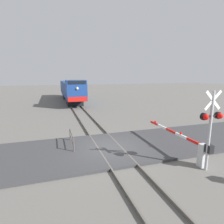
{
  "coord_description": "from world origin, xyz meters",
  "views": [
    {
      "loc": [
        -3.27,
        -10.73,
        4.66
      ],
      "look_at": [
        1.14,
        2.95,
        1.78
      ],
      "focal_mm": 29.9,
      "sensor_mm": 36.0,
      "label": 1
    }
  ],
  "objects_px": {
    "crossing_signal": "(211,122)",
    "crossing_gate": "(193,146)",
    "locomotive": "(71,90)",
    "guard_railing": "(72,138)"
  },
  "relations": [
    {
      "from": "crossing_signal",
      "to": "crossing_gate",
      "type": "distance_m",
      "value": 1.98
    },
    {
      "from": "locomotive",
      "to": "guard_railing",
      "type": "relative_size",
      "value": 8.13
    },
    {
      "from": "locomotive",
      "to": "guard_railing",
      "type": "height_order",
      "value": "locomotive"
    },
    {
      "from": "guard_railing",
      "to": "crossing_signal",
      "type": "bearing_deg",
      "value": -40.03
    },
    {
      "from": "locomotive",
      "to": "guard_railing",
      "type": "xyz_separation_m",
      "value": [
        -2.23,
        -22.09,
        -1.46
      ]
    },
    {
      "from": "locomotive",
      "to": "guard_railing",
      "type": "distance_m",
      "value": 22.25
    },
    {
      "from": "crossing_gate",
      "to": "guard_railing",
      "type": "xyz_separation_m",
      "value": [
        -6.11,
        3.97,
        -0.22
      ]
    },
    {
      "from": "crossing_signal",
      "to": "crossing_gate",
      "type": "xyz_separation_m",
      "value": [
        0.08,
        1.09,
        -1.64
      ]
    },
    {
      "from": "crossing_signal",
      "to": "locomotive",
      "type": "bearing_deg",
      "value": 97.96
    },
    {
      "from": "crossing_signal",
      "to": "guard_railing",
      "type": "xyz_separation_m",
      "value": [
        -6.03,
        5.06,
        -1.86
      ]
    }
  ]
}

